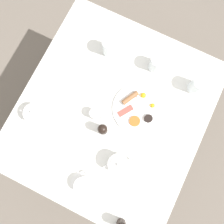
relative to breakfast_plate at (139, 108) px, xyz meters
name	(u,v)px	position (x,y,z in m)	size (l,w,h in m)	color
ground_plane	(112,126)	(-0.12, -0.09, -0.77)	(8.00, 8.00, 0.00)	#70665B
table	(112,114)	(-0.12, -0.09, -0.08)	(1.02, 1.12, 0.76)	white
breakfast_plate	(139,108)	(0.00, 0.00, 0.00)	(0.29, 0.29, 0.04)	white
teapot_near	(36,114)	(-0.48, -0.28, 0.04)	(0.18, 0.10, 0.11)	white
teapot_far	(118,164)	(0.03, -0.32, 0.04)	(0.15, 0.13, 0.11)	white
teacup_with_saucer_left	(83,185)	(-0.09, -0.50, 0.02)	(0.14, 0.14, 0.06)	white
water_glass_tall	(157,63)	(-0.02, 0.26, 0.04)	(0.08, 0.08, 0.10)	white
water_glass_short	(109,47)	(-0.30, 0.23, 0.05)	(0.08, 0.08, 0.12)	white
wine_glass_spare	(198,85)	(0.23, 0.25, 0.05)	(0.08, 0.08, 0.11)	white
creamer_jug	(96,114)	(-0.20, -0.14, 0.03)	(0.08, 0.06, 0.07)	white
salt_grinder	(103,130)	(-0.12, -0.20, 0.05)	(0.05, 0.05, 0.11)	black
fork_by_plate	(74,132)	(-0.27, -0.28, -0.01)	(0.18, 0.04, 0.00)	silver
knife_by_plate	(97,81)	(-0.28, 0.04, -0.01)	(0.08, 0.22, 0.00)	silver
spoon_for_tea	(39,168)	(-0.34, -0.53, -0.01)	(0.11, 0.14, 0.00)	silver
fork_spare	(174,146)	(0.26, -0.10, -0.01)	(0.16, 0.10, 0.00)	silver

